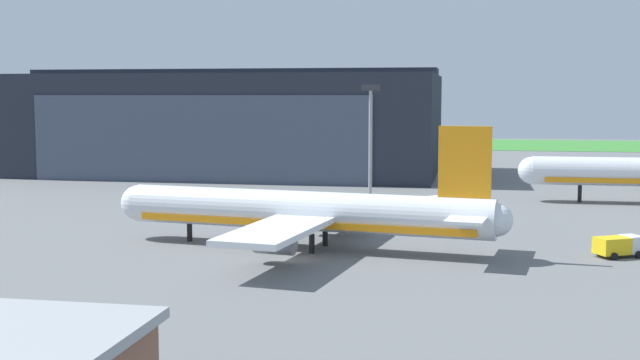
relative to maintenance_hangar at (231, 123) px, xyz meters
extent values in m
plane|color=slate|center=(30.72, -82.22, -9.71)|extent=(440.00, 440.00, 0.00)
cube|color=#3B8535|center=(30.72, 101.36, -9.67)|extent=(440.00, 56.00, 0.08)
cube|color=#232833|center=(0.00, 0.09, -0.14)|extent=(80.59, 40.29, 19.14)
cube|color=#424C60|center=(0.00, -20.20, -2.06)|extent=(61.25, 0.30, 15.31)
cube|color=#232833|center=(0.00, 0.09, 10.03)|extent=(80.59, 9.67, 1.20)
sphere|color=silver|center=(55.49, -34.30, -5.21)|extent=(3.92, 3.92, 3.92)
cylinder|color=black|center=(62.29, -34.23, -8.48)|extent=(0.56, 0.56, 2.46)
cylinder|color=silver|center=(30.60, -76.29, -5.86)|extent=(38.07, 9.26, 3.94)
sphere|color=silver|center=(11.84, -73.61, -5.86)|extent=(3.78, 3.78, 3.78)
sphere|color=silver|center=(49.36, -78.98, -5.86)|extent=(3.07, 3.07, 3.07)
cube|color=orange|center=(30.60, -76.29, -6.94)|extent=(35.08, 8.87, 0.69)
cube|color=orange|center=(46.35, -78.55, -0.54)|extent=(4.93, 1.09, 6.70)
cube|color=silver|center=(47.52, -75.73, -5.47)|extent=(4.16, 5.94, 0.28)
cube|color=silver|center=(46.69, -81.58, -5.47)|extent=(4.16, 5.94, 0.28)
cube|color=silver|center=(32.64, -67.37, -6.35)|extent=(8.28, 16.78, 0.56)
cube|color=silver|center=(30.06, -85.43, -6.35)|extent=(8.28, 16.78, 0.56)
cylinder|color=gray|center=(31.66, -68.53, -7.74)|extent=(4.01, 2.67, 2.17)
cylinder|color=gray|center=(29.45, -84.05, -7.74)|extent=(4.01, 2.67, 2.17)
cylinder|color=black|center=(17.84, -74.47, -8.77)|extent=(0.56, 0.56, 1.88)
cylinder|color=black|center=(32.39, -74.46, -8.77)|extent=(0.56, 0.56, 1.88)
cylinder|color=black|center=(31.80, -78.56, -8.77)|extent=(0.56, 0.56, 1.88)
cube|color=silver|center=(62.26, -74.12, -8.55)|extent=(2.41, 2.62, 1.63)
cube|color=yellow|center=(60.25, -75.24, -8.57)|extent=(3.66, 3.32, 1.58)
cylinder|color=black|center=(62.71, -75.19, -9.36)|extent=(0.73, 0.56, 0.69)
cylinder|color=black|center=(61.59, -73.18, -9.36)|extent=(0.73, 0.56, 0.69)
cylinder|color=black|center=(60.30, -76.53, -9.36)|extent=(0.73, 0.56, 0.69)
cylinder|color=black|center=(59.18, -74.51, -9.36)|extent=(0.73, 0.56, 0.69)
cube|color=white|center=(43.65, -42.70, -8.43)|extent=(2.12, 2.13, 1.77)
cube|color=white|center=(41.99, -44.24, -8.71)|extent=(3.42, 3.34, 1.23)
cylinder|color=black|center=(44.11, -43.51, -9.32)|extent=(0.75, 0.72, 0.78)
cylinder|color=black|center=(42.88, -42.18, -9.32)|extent=(0.75, 0.72, 0.78)
cylinder|color=black|center=(42.11, -45.36, -9.32)|extent=(0.75, 0.72, 0.78)
cylinder|color=black|center=(40.88, -44.03, -9.32)|extent=(0.75, 0.72, 0.78)
cylinder|color=#99999E|center=(33.67, -48.07, -1.75)|extent=(0.44, 0.44, 15.92)
cube|color=#333338|center=(33.67, -48.07, 6.61)|extent=(2.40, 0.50, 0.80)
camera|label=1|loc=(47.09, -155.45, 5.75)|focal=45.82mm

